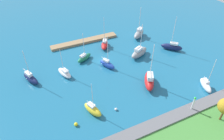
{
  "coord_description": "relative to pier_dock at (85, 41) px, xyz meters",
  "views": [
    {
      "loc": [
        19.86,
        49.3,
        37.91
      ],
      "look_at": [
        0.0,
        7.24,
        1.5
      ],
      "focal_mm": 32.23,
      "sensor_mm": 36.0,
      "label": 1
    }
  ],
  "objects": [
    {
      "name": "harbor_beacon",
      "position": [
        -11.94,
        42.63,
        3.19
      ],
      "size": [
        0.56,
        0.56,
        3.73
      ],
      "color": "silver",
      "rests_on": "breakwater"
    },
    {
      "name": "sailboat_gray_lone_north",
      "position": [
        -20.23,
        5.21,
        1.04
      ],
      "size": [
        7.35,
        6.46,
        11.91
      ],
      "rotation": [
        0.0,
        0.0,
        0.65
      ],
      "color": "gray",
      "rests_on": "water"
    },
    {
      "name": "sailboat_red_east_end",
      "position": [
        -8.41,
        30.06,
        1.27
      ],
      "size": [
        6.17,
        7.99,
        12.76
      ],
      "rotation": [
        0.0,
        0.0,
        4.18
      ],
      "color": "red",
      "rests_on": "water"
    },
    {
      "name": "sailboat_gray_center_basin",
      "position": [
        -13.49,
        16.46,
        0.99
      ],
      "size": [
        8.15,
        5.58,
        11.36
      ],
      "rotation": [
        0.0,
        0.0,
        3.56
      ],
      "color": "gray",
      "rests_on": "water"
    },
    {
      "name": "mooring_buoy_yellow",
      "position": [
        14.01,
        34.55,
        0.01
      ],
      "size": [
        0.87,
        0.87,
        0.87
      ],
      "primitive_type": "sphere",
      "color": "yellow",
      "rests_on": "water"
    },
    {
      "name": "pier_dock",
      "position": [
        0.0,
        0.0,
        0.0
      ],
      "size": [
        24.93,
        2.96,
        0.86
      ],
      "primitive_type": "cube",
      "color": "#997A56",
      "rests_on": "ground"
    },
    {
      "name": "sailboat_blue_outer_mooring",
      "position": [
        -1.34,
        17.5,
        0.7
      ],
      "size": [
        3.91,
        5.95,
        10.9
      ],
      "rotation": [
        0.0,
        0.0,
        2.0
      ],
      "color": "#2347B2",
      "rests_on": "water"
    },
    {
      "name": "sailboat_white_far_north",
      "position": [
        11.65,
        15.93,
        0.53
      ],
      "size": [
        3.82,
        6.27,
        9.01
      ],
      "rotation": [
        0.0,
        0.0,
        5.03
      ],
      "color": "white",
      "rests_on": "water"
    },
    {
      "name": "mooring_buoy_white",
      "position": [
        3.9,
        34.33,
        -0.09
      ],
      "size": [
        0.68,
        0.68,
        0.68
      ],
      "primitive_type": "sphere",
      "color": "white",
      "rests_on": "water"
    },
    {
      "name": "sailboat_white_off_beacon",
      "position": [
        -21.64,
        37.68,
        0.67
      ],
      "size": [
        3.46,
        5.83,
        9.79
      ],
      "rotation": [
        0.0,
        0.0,
        1.22
      ],
      "color": "white",
      "rests_on": "water"
    },
    {
      "name": "breakwater",
      "position": [
        -1.21,
        42.63,
        0.3
      ],
      "size": [
        56.33,
        3.02,
        1.47
      ],
      "primitive_type": "cube",
      "color": "slate",
      "rests_on": "ground"
    },
    {
      "name": "sailboat_navy_far_south",
      "position": [
        20.99,
        14.44,
        0.74
      ],
      "size": [
        4.43,
        6.82,
        10.4
      ],
      "rotation": [
        0.0,
        0.0,
        1.99
      ],
      "color": "#141E4C",
      "rests_on": "water"
    },
    {
      "name": "sailboat_yellow_lone_south",
      "position": [
        9.23,
        32.65,
        0.71
      ],
      "size": [
        3.83,
        5.77,
        9.36
      ],
      "rotation": [
        0.0,
        0.0,
        1.96
      ],
      "color": "yellow",
      "rests_on": "water"
    },
    {
      "name": "sailboat_red_by_breakwater",
      "position": [
        -5.35,
        6.38,
        0.68
      ],
      "size": [
        4.99,
        6.55,
        11.44
      ],
      "rotation": [
        0.0,
        0.0,
        1.06
      ],
      "color": "red",
      "rests_on": "water"
    },
    {
      "name": "sailboat_navy_west_end",
      "position": [
        -25.85,
        17.9,
        0.79
      ],
      "size": [
        6.72,
        6.68,
        12.09
      ],
      "rotation": [
        0.0,
        0.0,
        5.5
      ],
      "color": "#141E4C",
      "rests_on": "water"
    },
    {
      "name": "water",
      "position": [
        -1.21,
        14.06,
        -0.43
      ],
      "size": [
        160.0,
        160.0,
        0.0
      ],
      "primitive_type": "plane",
      "color": "#1E668C",
      "rests_on": "ground"
    },
    {
      "name": "sailboat_green_mid_basin",
      "position": [
        3.86,
        10.93,
        0.55
      ],
      "size": [
        6.04,
        4.45,
        9.51
      ],
      "rotation": [
        0.0,
        0.0,
        3.65
      ],
      "color": "#19724C",
      "rests_on": "water"
    }
  ]
}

